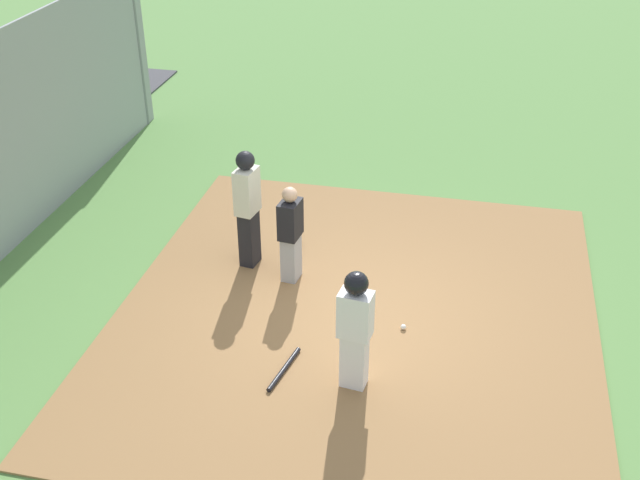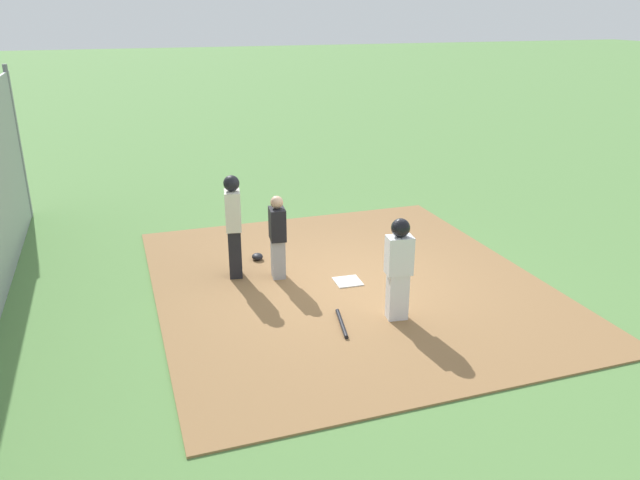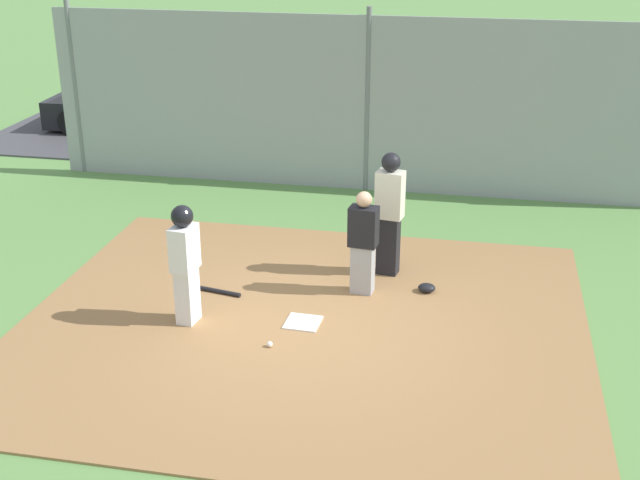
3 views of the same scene
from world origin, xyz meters
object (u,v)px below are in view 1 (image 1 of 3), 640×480
(baseball, at_px, (403,327))
(catcher, at_px, (291,233))
(runner, at_px, (355,324))
(umpire, at_px, (248,206))
(parked_car_red, at_px, (17,89))
(baseball_bat, at_px, (284,369))
(home_plate, at_px, (356,310))
(catcher_mask, at_px, (295,242))

(baseball, bearing_deg, catcher, -116.65)
(runner, bearing_deg, umpire, 47.69)
(catcher, bearing_deg, runner, -51.20)
(catcher, relative_size, parked_car_red, 0.33)
(catcher, height_order, baseball, catcher)
(umpire, relative_size, baseball_bat, 2.16)
(umpire, bearing_deg, baseball_bat, -54.33)
(home_plate, bearing_deg, baseball, 68.56)
(runner, xyz_separation_m, catcher_mask, (-2.95, -1.46, -0.84))
(catcher, height_order, umpire, umpire)
(baseball, xyz_separation_m, parked_car_red, (-5.79, -8.99, 0.55))
(catcher, height_order, parked_car_red, catcher)
(baseball, relative_size, parked_car_red, 0.02)
(catcher_mask, xyz_separation_m, parked_car_red, (-4.04, -7.08, 0.52))
(home_plate, xyz_separation_m, catcher_mask, (-1.49, -1.24, 0.05))
(parked_car_red, bearing_deg, baseball, 48.17)
(umpire, bearing_deg, parked_car_red, 154.21)
(umpire, distance_m, runner, 3.07)
(umpire, bearing_deg, home_plate, -16.78)
(home_plate, height_order, umpire, umpire)
(home_plate, relative_size, baseball_bat, 0.52)
(catcher, relative_size, umpire, 0.81)
(umpire, height_order, runner, umpire)
(home_plate, xyz_separation_m, runner, (1.46, 0.23, 0.89))
(catcher, xyz_separation_m, umpire, (-0.27, -0.70, 0.21))
(catcher_mask, xyz_separation_m, baseball, (1.75, 1.91, -0.02))
(catcher, relative_size, catcher_mask, 6.11)
(home_plate, distance_m, umpire, 2.19)
(catcher, distance_m, parked_car_red, 8.76)
(catcher, bearing_deg, umpire, 165.96)
(umpire, relative_size, catcher_mask, 7.56)
(catcher_mask, relative_size, baseball, 3.24)
(home_plate, relative_size, baseball, 5.95)
(catcher_mask, bearing_deg, baseball_bat, 11.55)
(home_plate, bearing_deg, catcher, -119.74)
(home_plate, bearing_deg, parked_car_red, -123.60)
(home_plate, xyz_separation_m, baseball, (0.27, 0.68, 0.03))
(home_plate, bearing_deg, baseball_bat, -24.43)
(baseball, bearing_deg, baseball_bat, -48.95)
(parked_car_red, bearing_deg, home_plate, 47.35)
(baseball_bat, height_order, baseball, baseball)
(catcher_mask, bearing_deg, runner, 26.44)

